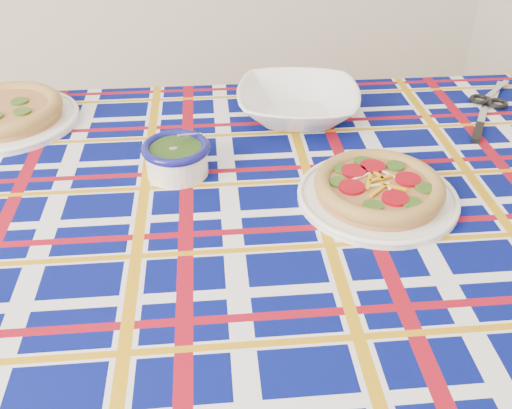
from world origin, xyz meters
name	(u,v)px	position (x,y,z in m)	size (l,w,h in m)	color
dining_table	(271,231)	(0.19, 0.48, 0.70)	(1.88, 1.46, 0.77)	brown
tablecloth	(272,220)	(0.19, 0.48, 0.72)	(1.68, 1.06, 0.11)	#040B56
main_focaccia_plate	(379,187)	(0.36, 0.39, 0.81)	(0.30, 0.30, 0.06)	#B3733F
pesto_bowl	(176,156)	(0.05, 0.62, 0.82)	(0.13, 0.13, 0.08)	#1A320D
serving_bowl	(298,103)	(0.38, 0.76, 0.81)	(0.28, 0.28, 0.07)	white
second_focaccia_plate	(4,111)	(-0.25, 0.98, 0.81)	(0.33, 0.33, 0.06)	#B3733F
table_knife	(483,114)	(0.78, 0.60, 0.78)	(0.23, 0.02, 0.01)	silver
kitchen_scissors	(497,90)	(0.90, 0.69, 0.79)	(0.20, 0.10, 0.02)	silver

